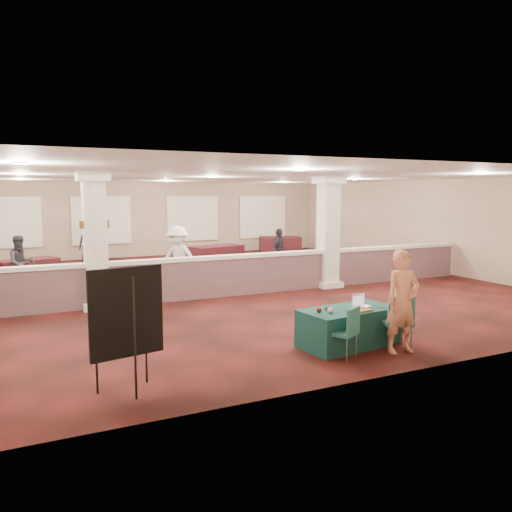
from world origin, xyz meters
name	(u,v)px	position (x,y,z in m)	size (l,w,h in m)	color
ground	(214,286)	(0.00, 0.00, 0.00)	(16.00, 16.00, 0.00)	#461311
wall_back	(149,219)	(0.00, 8.00, 1.60)	(16.00, 0.04, 3.20)	gray
wall_front	(402,270)	(0.00, -8.00, 1.60)	(16.00, 0.04, 3.20)	gray
wall_right	(422,225)	(8.00, 0.00, 1.60)	(0.04, 16.00, 3.20)	gray
ceiling	(212,177)	(0.00, 0.00, 3.20)	(16.00, 16.00, 0.02)	white
partition_wall	(233,275)	(0.00, -1.50, 0.57)	(15.60, 0.28, 1.10)	brown
column_left	(95,240)	(-3.50, -1.50, 1.64)	(0.72, 0.72, 3.20)	beige
column_right	(328,231)	(3.00, -1.50, 1.64)	(0.72, 0.72, 3.20)	beige
sconce_left	(82,225)	(-3.78, -1.50, 2.00)	(0.12, 0.12, 0.18)	brown
sconce_right	(107,224)	(-3.22, -1.50, 2.00)	(0.12, 0.12, 0.18)	brown
near_table	(348,327)	(0.16, -6.50, 0.34)	(1.77, 0.88, 0.68)	#0D3230
conf_chair_main	(398,318)	(0.77, -7.09, 0.58)	(0.63, 0.63, 0.98)	#216161
conf_chair_side	(347,328)	(-0.29, -7.07, 0.51)	(0.59, 0.59, 0.87)	#216161
easel_board	(126,314)	(-3.84, -7.00, 1.11)	(1.02, 0.58, 1.74)	black
woman	(402,302)	(0.75, -7.20, 0.89)	(0.64, 0.43, 1.78)	tan
far_table_front_left	(5,273)	(-5.56, 3.00, 0.35)	(1.71, 0.85, 0.69)	black
far_table_front_center	(140,276)	(-2.00, 0.79, 0.32)	(1.60, 0.80, 0.65)	black
far_table_front_right	(373,261)	(6.07, 0.30, 0.36)	(1.79, 0.89, 0.72)	black
far_table_back_left	(28,270)	(-4.94, 3.20, 0.35)	(1.73, 0.87, 0.70)	black
far_table_back_center	(216,256)	(1.47, 3.65, 0.40)	(1.96, 0.98, 0.79)	black
far_table_back_right	(280,245)	(5.68, 6.50, 0.38)	(1.87, 0.93, 0.76)	black
attendee_a	(21,263)	(-5.12, 1.71, 0.78)	(0.75, 0.41, 1.56)	black
attendee_b	(178,258)	(-1.07, 0.00, 0.90)	(1.15, 0.53, 1.80)	silver
attendee_c	(279,250)	(2.97, 1.50, 0.76)	(0.90, 0.43, 1.53)	black
attendee_d	(89,243)	(-2.69, 6.71, 0.80)	(0.79, 0.43, 1.60)	black
laptop_base	(362,307)	(0.44, -6.51, 0.69)	(0.31, 0.21, 0.02)	silver
laptop_screen	(358,300)	(0.43, -6.40, 0.80)	(0.31, 0.01, 0.20)	silver
screen_glow	(358,300)	(0.43, -6.41, 0.78)	(0.28, 0.00, 0.18)	silver
knitting	(360,310)	(0.24, -6.72, 0.69)	(0.37, 0.28, 0.03)	#BF661E
yarn_cream	(331,310)	(-0.34, -6.66, 0.73)	(0.10, 0.10, 0.10)	beige
yarn_red	(319,310)	(-0.49, -6.54, 0.72)	(0.09, 0.09, 0.09)	maroon
yarn_grey	(327,308)	(-0.27, -6.44, 0.73)	(0.10, 0.10, 0.10)	#494A4E
scissors	(384,307)	(0.79, -6.68, 0.68)	(0.11, 0.03, 0.01)	red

